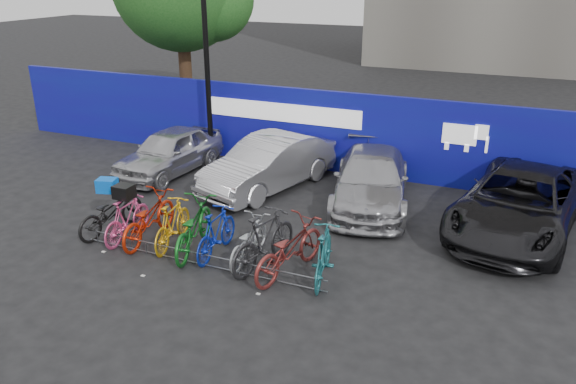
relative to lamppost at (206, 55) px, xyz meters
The scene contains 20 objects.
ground 7.08m from the lamppost, 59.35° to the right, with size 100.00×100.00×0.00m, color black.
hoarding 3.86m from the lamppost, 10.58° to the left, with size 22.00×0.18×2.40m.
lamppost is the anchor object (origin of this frame).
bike_rack 7.48m from the lamppost, 61.93° to the right, with size 5.60×0.03×0.30m.
car_0 3.05m from the lamppost, 110.58° to the right, with size 1.55×3.86×1.32m, color #ADADB2.
car_1 3.99m from the lamppost, 28.85° to the right, with size 1.51×4.32×1.42m, color #B4B4B9.
car_2 6.29m from the lamppost, 14.27° to the right, with size 1.85×4.54×1.32m, color #9E9EA3.
car_3 9.62m from the lamppost, 10.74° to the right, with size 2.40×5.20×1.45m, color black.
bike_0 6.10m from the lamppost, 84.45° to the right, with size 0.66×1.90×1.00m, color black.
bike_1 6.31m from the lamppost, 78.72° to the right, with size 0.47×1.66×1.00m, color #E64989.
bike_2 6.27m from the lamppost, 73.77° to the right, with size 0.71×2.03×1.07m, color red.
bike_3 6.48m from the lamppost, 67.79° to the right, with size 0.49×1.72×1.04m, color #E9A511.
bike_4 6.70m from the lamppost, 63.18° to the right, with size 0.73×2.10×1.10m, color #13661D.
bike_5 6.94m from the lamppost, 58.64° to the right, with size 0.49×1.72×1.04m, color #0D26AD.
bike_6 7.29m from the lamppost, 53.11° to the right, with size 0.60×1.72×0.91m, color #AEB2B5.
bike_7 7.57m from the lamppost, 50.99° to the right, with size 0.56×2.00×1.20m, color #272629.
bike_8 7.98m from the lamppost, 47.89° to the right, with size 0.74×2.11×1.11m, color maroon.
bike_9 8.41m from the lamppost, 43.87° to the right, with size 0.50×1.79×1.07m, color #1C656B.
cargo_crate 5.84m from the lamppost, 84.45° to the right, with size 0.43×0.32×0.30m, color blue.
cargo_topcase 6.06m from the lamppost, 78.72° to the right, with size 0.40×0.36×0.30m, color black.
Camera 1 is at (5.67, -9.20, 5.69)m, focal length 35.00 mm.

